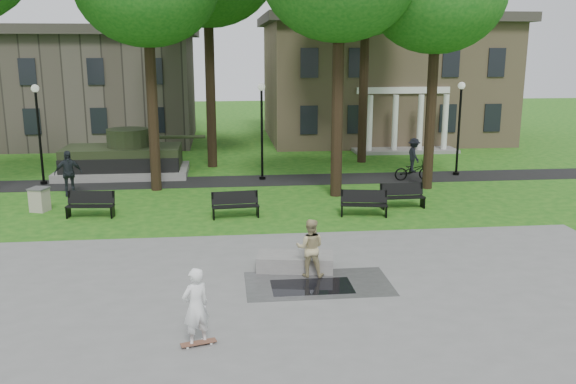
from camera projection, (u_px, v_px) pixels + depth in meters
name	position (u px, v px, depth m)	size (l,w,h in m)	color
ground	(273.00, 264.00, 18.35)	(120.00, 120.00, 0.00)	#185413
plaza	(293.00, 340.00, 13.51)	(22.00, 16.00, 0.02)	gray
footpath	(253.00, 181.00, 29.97)	(44.00, 2.60, 0.01)	black
building_right	(381.00, 78.00, 43.58)	(17.00, 12.00, 8.60)	#9E8460
building_left	(82.00, 90.00, 42.02)	(15.00, 10.00, 7.20)	#4C443D
lamp_left	(39.00, 126.00, 28.56)	(0.36, 0.36, 4.73)	black
lamp_mid	(262.00, 123.00, 29.67)	(0.36, 0.36, 4.73)	black
lamp_right	(459.00, 121.00, 30.73)	(0.36, 0.36, 4.73)	black
tank_monument	(124.00, 159.00, 31.03)	(7.45, 3.40, 2.40)	gray
puddle	(312.00, 287.00, 16.54)	(2.20, 1.20, 0.00)	black
concrete_block	(295.00, 262.00, 17.83)	(2.20, 1.00, 0.45)	gray
skateboard	(199.00, 344.00, 13.26)	(0.78, 0.20, 0.07)	brown
skateboarder	(196.00, 307.00, 13.13)	(0.64, 0.42, 1.76)	white
friend_watching	(310.00, 248.00, 17.18)	(0.81, 0.63, 1.67)	tan
pedestrian_walker	(68.00, 173.00, 26.74)	(1.18, 0.49, 2.01)	#1F2329
cyclist	(413.00, 163.00, 29.92)	(1.89, 1.08, 2.09)	black
park_bench_0	(90.00, 204.00, 23.41)	(1.84, 0.70, 1.00)	black
park_bench_1	(235.00, 204.00, 23.36)	(1.83, 0.68, 1.00)	black
park_bench_2	(364.00, 203.00, 23.58)	(1.85, 0.84, 1.00)	black
park_bench_3	(402.00, 195.00, 24.78)	(1.81, 0.58, 1.00)	black
trash_bin	(39.00, 199.00, 24.25)	(0.84, 0.84, 0.96)	#B5AB95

